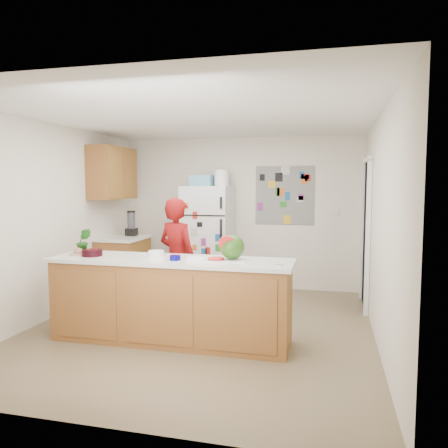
% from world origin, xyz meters
% --- Properties ---
extents(floor, '(4.00, 4.50, 0.02)m').
position_xyz_m(floor, '(0.00, 0.00, -0.01)').
color(floor, brown).
rests_on(floor, ground).
extents(wall_back, '(4.00, 0.02, 2.50)m').
position_xyz_m(wall_back, '(0.00, 2.26, 1.25)').
color(wall_back, beige).
rests_on(wall_back, ground).
extents(wall_left, '(0.02, 4.50, 2.50)m').
position_xyz_m(wall_left, '(-2.01, 0.00, 1.25)').
color(wall_left, beige).
rests_on(wall_left, ground).
extents(wall_right, '(0.02, 4.50, 2.50)m').
position_xyz_m(wall_right, '(2.01, 0.00, 1.25)').
color(wall_right, beige).
rests_on(wall_right, ground).
extents(ceiling, '(4.00, 4.50, 0.02)m').
position_xyz_m(ceiling, '(0.00, 0.00, 2.51)').
color(ceiling, white).
rests_on(ceiling, wall_back).
extents(doorway, '(0.03, 0.85, 2.04)m').
position_xyz_m(doorway, '(1.99, 1.45, 1.02)').
color(doorway, black).
rests_on(doorway, ground).
extents(peninsula_base, '(2.60, 0.62, 0.88)m').
position_xyz_m(peninsula_base, '(-0.20, -0.50, 0.44)').
color(peninsula_base, brown).
rests_on(peninsula_base, floor).
extents(peninsula_top, '(2.68, 0.70, 0.04)m').
position_xyz_m(peninsula_top, '(-0.20, -0.50, 0.90)').
color(peninsula_top, silver).
rests_on(peninsula_top, peninsula_base).
extents(side_counter_base, '(0.60, 0.80, 0.86)m').
position_xyz_m(side_counter_base, '(-1.69, 1.35, 0.43)').
color(side_counter_base, brown).
rests_on(side_counter_base, floor).
extents(side_counter_top, '(0.64, 0.84, 0.04)m').
position_xyz_m(side_counter_top, '(-1.69, 1.35, 0.88)').
color(side_counter_top, silver).
rests_on(side_counter_top, side_counter_base).
extents(upper_cabinets, '(0.35, 1.00, 0.80)m').
position_xyz_m(upper_cabinets, '(-1.82, 1.30, 1.90)').
color(upper_cabinets, brown).
rests_on(upper_cabinets, wall_left).
extents(refrigerator, '(0.75, 0.70, 1.70)m').
position_xyz_m(refrigerator, '(-0.45, 1.88, 0.85)').
color(refrigerator, silver).
rests_on(refrigerator, floor).
extents(fridge_top_bin, '(0.35, 0.28, 0.18)m').
position_xyz_m(fridge_top_bin, '(-0.55, 1.88, 1.79)').
color(fridge_top_bin, '#5999B2').
rests_on(fridge_top_bin, refrigerator).
extents(photo_collage, '(0.95, 0.01, 0.95)m').
position_xyz_m(photo_collage, '(0.75, 2.24, 1.55)').
color(photo_collage, slate).
rests_on(photo_collage, wall_back).
extents(person, '(0.67, 0.56, 1.56)m').
position_xyz_m(person, '(-0.38, 0.23, 0.78)').
color(person, '#660A0A').
rests_on(person, floor).
extents(blender_appliance, '(0.12, 0.12, 0.38)m').
position_xyz_m(blender_appliance, '(-1.64, 1.55, 1.09)').
color(blender_appliance, black).
rests_on(blender_appliance, side_counter_top).
extents(cutting_board, '(0.44, 0.36, 0.01)m').
position_xyz_m(cutting_board, '(0.42, -0.47, 0.93)').
color(cutting_board, silver).
rests_on(cutting_board, peninsula_top).
extents(watermelon, '(0.26, 0.26, 0.26)m').
position_xyz_m(watermelon, '(0.48, -0.45, 1.06)').
color(watermelon, '#185113').
rests_on(watermelon, cutting_board).
extents(watermelon_slice, '(0.17, 0.17, 0.02)m').
position_xyz_m(watermelon_slice, '(0.32, -0.52, 0.94)').
color(watermelon_slice, red).
rests_on(watermelon_slice, cutting_board).
extents(cherry_bowl, '(0.23, 0.23, 0.07)m').
position_xyz_m(cherry_bowl, '(-1.11, -0.54, 0.96)').
color(cherry_bowl, black).
rests_on(cherry_bowl, peninsula_top).
extents(white_bowl, '(0.22, 0.22, 0.06)m').
position_xyz_m(white_bowl, '(-0.41, -0.38, 0.95)').
color(white_bowl, silver).
rests_on(white_bowl, peninsula_top).
extents(cobalt_bowl, '(0.15, 0.15, 0.05)m').
position_xyz_m(cobalt_bowl, '(-0.11, -0.58, 0.95)').
color(cobalt_bowl, '#02025F').
rests_on(cobalt_bowl, peninsula_top).
extents(plate, '(0.28, 0.28, 0.02)m').
position_xyz_m(plate, '(-1.31, -0.49, 0.93)').
color(plate, '#B2A988').
rests_on(plate, peninsula_top).
extents(paper_towel, '(0.21, 0.20, 0.02)m').
position_xyz_m(paper_towel, '(0.09, -0.50, 0.93)').
color(paper_towel, white).
rests_on(paper_towel, peninsula_top).
extents(keys, '(0.09, 0.06, 0.01)m').
position_xyz_m(keys, '(1.00, -0.65, 0.93)').
color(keys, gray).
rests_on(keys, peninsula_top).
extents(potted_plant, '(0.21, 0.20, 0.30)m').
position_xyz_m(potted_plant, '(-1.28, -0.45, 1.07)').
color(potted_plant, '#154212').
rests_on(potted_plant, peninsula_top).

